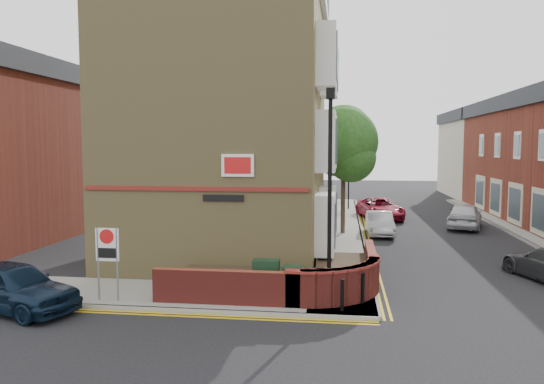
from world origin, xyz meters
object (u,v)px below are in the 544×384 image
(zone_sign, at_px, (107,250))
(silver_car_near, at_px, (380,223))
(lamppost, at_px, (330,194))
(utility_cabinet_large, at_px, (266,279))
(navy_hatchback, at_px, (13,286))

(zone_sign, bearing_deg, silver_car_near, 56.96)
(silver_car_near, bearing_deg, lamppost, -101.53)
(lamppost, relative_size, utility_cabinet_large, 5.25)
(navy_hatchback, bearing_deg, lamppost, -61.12)
(lamppost, xyz_separation_m, utility_cabinet_large, (-1.90, 0.10, -2.62))
(lamppost, xyz_separation_m, zone_sign, (-6.60, -0.70, -1.70))
(zone_sign, bearing_deg, utility_cabinet_large, 9.69)
(navy_hatchback, height_order, silver_car_near, navy_hatchback)
(lamppost, distance_m, utility_cabinet_large, 3.24)
(utility_cabinet_large, bearing_deg, silver_car_near, 71.81)
(utility_cabinet_large, relative_size, navy_hatchback, 0.28)
(lamppost, bearing_deg, zone_sign, -173.93)
(utility_cabinet_large, xyz_separation_m, zone_sign, (-4.70, -0.80, 0.92))
(zone_sign, distance_m, navy_hatchback, 2.80)
(navy_hatchback, xyz_separation_m, silver_car_near, (11.41, 14.78, -0.10))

